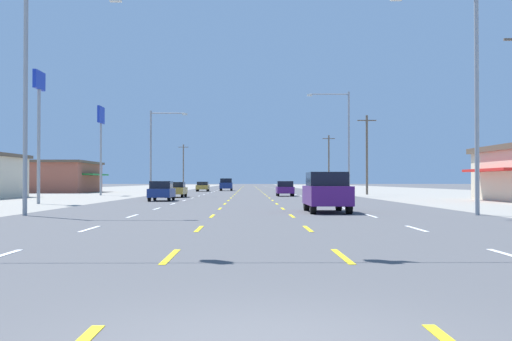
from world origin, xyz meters
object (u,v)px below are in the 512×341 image
at_px(hatchback_far_left_near, 162,191).
at_px(pole_sign_left_row_2, 101,126).
at_px(sedan_far_left_far, 203,186).
at_px(streetlight_right_row_0, 468,86).
at_px(hatchback_inner_right_midfar, 285,189).
at_px(sedan_far_left_mid, 176,189).
at_px(streetlight_left_row_0, 35,85).
at_px(suv_inner_left_farther, 226,184).
at_px(suv_inner_right_nearest, 327,192).
at_px(streetlight_left_row_1, 155,146).
at_px(pole_sign_left_row_1, 39,106).
at_px(streetlight_right_row_1, 345,136).

height_order(hatchback_far_left_near, pole_sign_left_row_2, pole_sign_left_row_2).
bearing_deg(pole_sign_left_row_2, sedan_far_left_far, 71.38).
bearing_deg(streetlight_right_row_0, hatchback_far_left_near, 128.57).
relative_size(hatchback_inner_right_midfar, pole_sign_left_row_2, 0.41).
xyz_separation_m(sedan_far_left_mid, streetlight_left_row_0, (-2.62, -32.30, 5.07)).
bearing_deg(hatchback_far_left_near, streetlight_right_row_0, -51.43).
bearing_deg(sedan_far_left_mid, hatchback_inner_right_midfar, 22.31).
bearing_deg(hatchback_inner_right_midfar, streetlight_left_row_0, -109.92).
relative_size(sedan_far_left_mid, streetlight_right_row_0, 0.44).
distance_m(hatchback_far_left_near, sedan_far_left_mid, 11.39).
height_order(hatchback_far_left_near, streetlight_left_row_0, streetlight_left_row_0).
xyz_separation_m(hatchback_far_left_near, suv_inner_left_farther, (3.16, 53.09, 0.24)).
bearing_deg(suv_inner_right_nearest, hatchback_far_left_near, 120.36).
bearing_deg(pole_sign_left_row_2, streetlight_left_row_1, -30.48).
xyz_separation_m(hatchback_far_left_near, hatchback_inner_right_midfar, (10.48, 15.77, 0.00)).
xyz_separation_m(suv_inner_right_nearest, sedan_far_left_mid, (-10.79, 29.48, -0.27)).
distance_m(sedan_far_left_far, suv_inner_left_farther, 7.49).
distance_m(pole_sign_left_row_1, streetlight_right_row_0, 28.17).
bearing_deg(suv_inner_left_farther, streetlight_left_row_1, -99.12).
bearing_deg(streetlight_right_row_0, sedan_far_left_mid, 117.57).
height_order(suv_inner_right_nearest, pole_sign_left_row_1, pole_sign_left_row_1).
bearing_deg(hatchback_inner_right_midfar, sedan_far_left_mid, -157.69).
bearing_deg(pole_sign_left_row_1, suv_inner_right_nearest, -33.09).
relative_size(suv_inner_left_farther, pole_sign_left_row_1, 0.55).
relative_size(sedan_far_left_mid, suv_inner_left_farther, 0.92).
height_order(hatchback_far_left_near, pole_sign_left_row_1, pole_sign_left_row_1).
bearing_deg(hatchback_far_left_near, sedan_far_left_mid, 90.97).
relative_size(hatchback_inner_right_midfar, streetlight_right_row_0, 0.38).
bearing_deg(suv_inner_right_nearest, pole_sign_left_row_2, 117.83).
bearing_deg(suv_inner_right_nearest, suv_inner_left_farther, 95.96).
relative_size(suv_inner_right_nearest, streetlight_right_row_0, 0.48).
bearing_deg(streetlight_left_row_0, hatchback_inner_right_midfar, 70.08).
distance_m(suv_inner_right_nearest, pole_sign_left_row_2, 42.91).
xyz_separation_m(suv_inner_right_nearest, pole_sign_left_row_1, (-18.03, 11.75, 5.58)).
bearing_deg(streetlight_left_row_1, sedan_far_left_mid, -58.26).
height_order(sedan_far_left_mid, pole_sign_left_row_1, pole_sign_left_row_1).
bearing_deg(hatchback_far_left_near, pole_sign_left_row_1, -139.51).
relative_size(hatchback_far_left_near, suv_inner_left_farther, 0.80).
relative_size(hatchback_far_left_near, streetlight_left_row_0, 0.39).
xyz_separation_m(sedan_far_left_far, streetlight_left_row_1, (-2.71, -30.69, 4.34)).
xyz_separation_m(sedan_far_left_mid, suv_inner_left_farther, (3.35, 41.69, 0.27)).
xyz_separation_m(hatchback_inner_right_midfar, streetlight_right_row_0, (6.19, -36.68, 5.05)).
height_order(pole_sign_left_row_2, streetlight_left_row_0, streetlight_left_row_0).
relative_size(suv_inner_right_nearest, pole_sign_left_row_2, 0.51).
relative_size(hatchback_far_left_near, sedan_far_left_far, 0.87).
relative_size(suv_inner_left_farther, streetlight_right_row_1, 0.46).
distance_m(sedan_far_left_mid, hatchback_inner_right_midfar, 11.54).
distance_m(suv_inner_left_farther, pole_sign_left_row_1, 60.62).
xyz_separation_m(suv_inner_left_farther, streetlight_right_row_1, (13.47, -37.40, 5.16)).
bearing_deg(suv_inner_left_farther, hatchback_far_left_near, -93.41).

